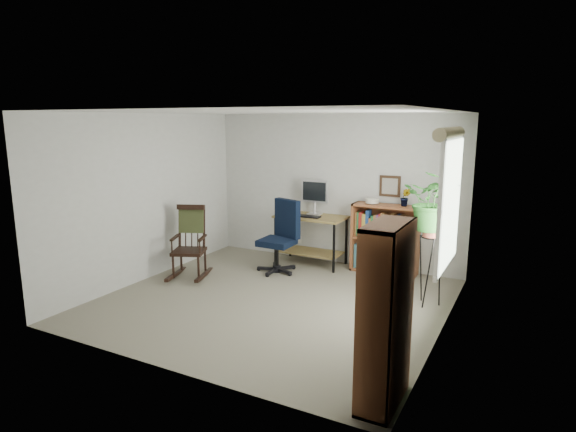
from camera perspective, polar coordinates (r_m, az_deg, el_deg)
The scene contains 18 objects.
floor at distance 6.35m, azimuth -1.71°, elevation -9.97°, with size 4.20×4.00×0.00m, color gray.
ceiling at distance 5.91m, azimuth -1.85°, elevation 12.24°, with size 4.20×4.00×0.00m, color silver.
wall_back at distance 7.80m, azimuth 5.49°, elevation 3.13°, with size 4.20×0.00×2.40m, color silver.
wall_front at distance 4.43m, azimuth -14.64°, elevation -3.50°, with size 4.20×0.00×2.40m, color silver.
wall_left at distance 7.27m, azimuth -16.35°, elevation 2.12°, with size 0.00×4.00×2.40m, color silver.
wall_right at distance 5.33m, azimuth 18.31°, elevation -1.23°, with size 0.00×4.00×2.40m, color silver.
window at distance 5.59m, azimuth 18.55°, elevation 1.41°, with size 0.12×1.20×1.50m, color white, non-canonical shape.
desk at distance 7.79m, azimuth 2.71°, elevation -2.86°, with size 1.11×0.61×0.80m, color olive, non-canonical shape.
monitor at distance 7.77m, azimuth 3.20°, elevation 2.23°, with size 0.46×0.16×0.56m, color silver, non-canonical shape.
keyboard at distance 7.59m, azimuth 2.36°, elevation -0.04°, with size 0.40×0.15×0.03m, color black.
office_chair at distance 7.32m, azimuth -1.35°, elevation -2.42°, with size 0.62×0.62×1.13m, color black, non-canonical shape.
rocking_chair at distance 7.24m, azimuth -11.71°, elevation -3.00°, with size 0.56×0.93×1.08m, color black, non-canonical shape.
low_bookshelf at distance 7.46m, azimuth 11.41°, elevation -2.69°, with size 1.00×0.33×1.05m, color brown, non-canonical shape.
tall_bookshelf at distance 4.02m, azimuth 11.47°, elevation -11.47°, with size 0.29×0.67×1.52m, color brown, non-canonical shape.
plant_stand at distance 6.30m, azimuth 16.45°, elevation -5.62°, with size 0.29×0.29×1.04m, color black, non-canonical shape.
spider_plant at distance 6.07m, azimuth 17.07°, elevation 5.06°, with size 1.69×1.88×1.46m, color #245C20.
potted_plant_small at distance 7.28m, azimuth 13.72°, elevation 1.54°, with size 0.13×0.24×0.11m, color #245C20.
framed_picture at distance 7.46m, azimuth 11.98°, elevation 3.48°, with size 0.32×0.04×0.32m, color black, non-canonical shape.
Camera 1 is at (2.92, -5.15, 2.31)m, focal length 30.00 mm.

